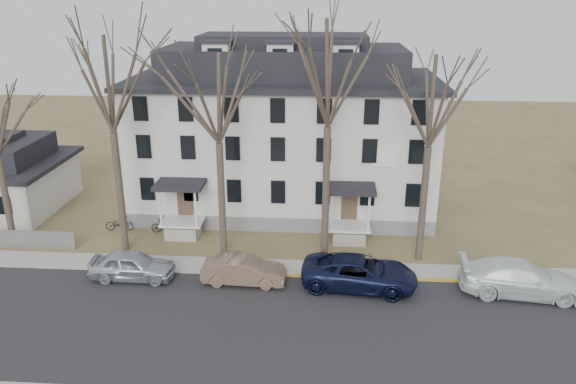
# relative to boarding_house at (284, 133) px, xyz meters

# --- Properties ---
(ground) EXTENTS (120.00, 120.00, 0.00)m
(ground) POSITION_rel_boarding_house_xyz_m (2.00, -17.95, -5.38)
(ground) COLOR brown
(ground) RESTS_ON ground
(main_road) EXTENTS (120.00, 10.00, 0.04)m
(main_road) POSITION_rel_boarding_house_xyz_m (2.00, -15.95, -5.38)
(main_road) COLOR #27272A
(main_road) RESTS_ON ground
(far_sidewalk) EXTENTS (120.00, 2.00, 0.08)m
(far_sidewalk) POSITION_rel_boarding_house_xyz_m (2.00, -9.95, -5.38)
(far_sidewalk) COLOR #A09F97
(far_sidewalk) RESTS_ON ground
(yellow_curb) EXTENTS (14.00, 0.25, 0.06)m
(yellow_curb) POSITION_rel_boarding_house_xyz_m (7.00, -10.85, -5.38)
(yellow_curb) COLOR gold
(yellow_curb) RESTS_ON ground
(boarding_house) EXTENTS (20.80, 12.36, 12.05)m
(boarding_house) POSITION_rel_boarding_house_xyz_m (0.00, 0.00, 0.00)
(boarding_house) COLOR slate
(boarding_house) RESTS_ON ground
(small_house) EXTENTS (8.70, 8.70, 5.00)m
(small_house) POSITION_rel_boarding_house_xyz_m (-20.00, -1.96, -3.13)
(small_house) COLOR silver
(small_house) RESTS_ON ground
(tree_far_left) EXTENTS (8.40, 8.40, 13.72)m
(tree_far_left) POSITION_rel_boarding_house_xyz_m (-9.00, -8.15, 4.96)
(tree_far_left) COLOR #473B31
(tree_far_left) RESTS_ON ground
(tree_mid_left) EXTENTS (7.80, 7.80, 12.74)m
(tree_mid_left) POSITION_rel_boarding_house_xyz_m (-3.00, -8.15, 4.22)
(tree_mid_left) COLOR #473B31
(tree_mid_left) RESTS_ON ground
(tree_center) EXTENTS (9.00, 9.00, 14.70)m
(tree_center) POSITION_rel_boarding_house_xyz_m (3.00, -8.15, 5.71)
(tree_center) COLOR #473B31
(tree_center) RESTS_ON ground
(tree_mid_right) EXTENTS (7.80, 7.80, 12.74)m
(tree_mid_right) POSITION_rel_boarding_house_xyz_m (8.50, -8.15, 4.22)
(tree_mid_right) COLOR #473B31
(tree_mid_right) RESTS_ON ground
(car_silver) EXTENTS (4.61, 1.89, 1.57)m
(car_silver) POSITION_rel_boarding_house_xyz_m (-7.34, -11.68, -4.60)
(car_silver) COLOR #B3BBC3
(car_silver) RESTS_ON ground
(car_tan) EXTENTS (4.48, 1.68, 1.46)m
(car_tan) POSITION_rel_boarding_house_xyz_m (-1.26, -11.75, -4.65)
(car_tan) COLOR #7C604E
(car_tan) RESTS_ON ground
(car_navy) EXTENTS (6.27, 3.38, 1.67)m
(car_navy) POSITION_rel_boarding_house_xyz_m (4.86, -11.76, -4.54)
(car_navy) COLOR black
(car_navy) RESTS_ON ground
(car_white) EXTENTS (6.27, 3.02, 1.76)m
(car_white) POSITION_rel_boarding_house_xyz_m (13.06, -11.88, -4.50)
(car_white) COLOR white
(car_white) RESTS_ON ground
(bicycle_left) EXTENTS (1.85, 0.75, 0.95)m
(bicycle_left) POSITION_rel_boarding_house_xyz_m (-10.32, -5.48, -4.90)
(bicycle_left) COLOR black
(bicycle_left) RESTS_ON ground
(bicycle_right) EXTENTS (1.67, 0.52, 0.99)m
(bicycle_right) POSITION_rel_boarding_house_xyz_m (-7.35, -5.62, -4.88)
(bicycle_right) COLOR black
(bicycle_right) RESTS_ON ground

